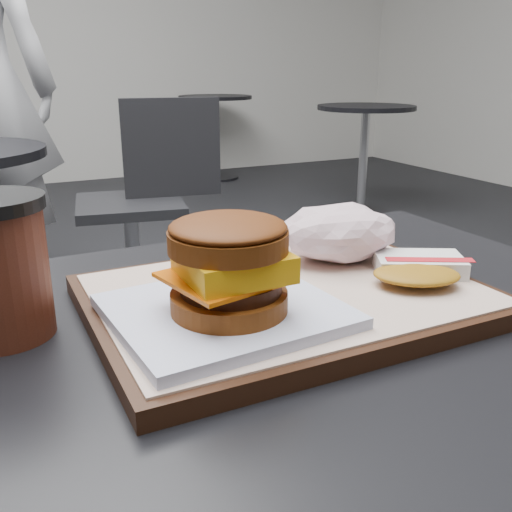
% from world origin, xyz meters
% --- Properties ---
extents(customer_table, '(0.80, 0.60, 0.77)m').
position_xyz_m(customer_table, '(0.00, 0.00, 0.58)').
color(customer_table, '#A5A5AA').
rests_on(customer_table, ground).
extents(serving_tray, '(0.38, 0.28, 0.02)m').
position_xyz_m(serving_tray, '(0.03, 0.03, 0.78)').
color(serving_tray, black).
rests_on(serving_tray, customer_table).
extents(breakfast_sandwich, '(0.20, 0.18, 0.09)m').
position_xyz_m(breakfast_sandwich, '(-0.05, -0.01, 0.83)').
color(breakfast_sandwich, white).
rests_on(breakfast_sandwich, serving_tray).
extents(hash_brown, '(0.13, 0.12, 0.02)m').
position_xyz_m(hash_brown, '(0.17, 0.00, 0.80)').
color(hash_brown, silver).
rests_on(hash_brown, serving_tray).
extents(crumpled_wrapper, '(0.14, 0.11, 0.06)m').
position_xyz_m(crumpled_wrapper, '(0.13, 0.09, 0.82)').
color(crumpled_wrapper, white).
rests_on(crumpled_wrapper, serving_tray).
extents(neighbor_chair, '(0.63, 0.49, 0.88)m').
position_xyz_m(neighbor_chair, '(0.39, 1.85, 0.51)').
color(neighbor_chair, '#A8A8AD').
rests_on(neighbor_chair, ground).
extents(bg_table_near, '(0.66, 0.66, 0.75)m').
position_xyz_m(bg_table_near, '(2.20, 2.80, 0.56)').
color(bg_table_near, black).
rests_on(bg_table_near, ground).
extents(bg_table_far, '(0.66, 0.66, 0.75)m').
position_xyz_m(bg_table_far, '(1.80, 4.50, 0.56)').
color(bg_table_far, black).
rests_on(bg_table_far, ground).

